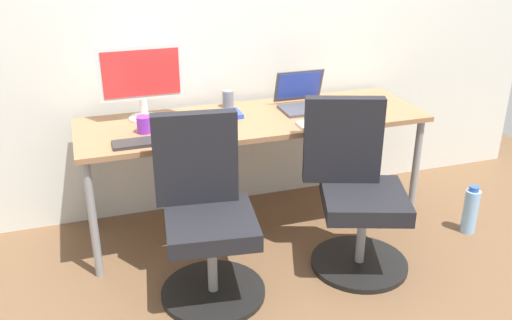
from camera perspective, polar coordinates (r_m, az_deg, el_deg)
The scene contains 15 objects.
ground_plane at distance 3.62m, azimuth -0.25°, elevation -6.48°, with size 5.28×5.28×0.00m, color brown.
back_wall at distance 3.55m, azimuth -2.34°, elevation 15.28°, with size 4.40×0.04×2.60m, color silver.
desk at distance 3.33m, azimuth -0.27°, elevation 3.37°, with size 2.04×0.64×0.72m.
office_chair_left at distance 2.84m, azimuth -5.06°, elevation -5.85°, with size 0.54×0.54×0.94m.
office_chair_right at distance 3.10m, azimuth 10.07°, elevation -3.44°, with size 0.56×0.56×0.94m.
water_bottle_on_floor at distance 3.71m, azimuth 20.90°, elevation -4.79°, with size 0.09×0.09×0.31m.
desktop_monitor at distance 3.28m, azimuth -11.55°, elevation 8.21°, with size 0.48×0.18×0.43m.
open_laptop at distance 3.49m, azimuth 4.84°, elevation 6.16°, with size 0.31×0.29×0.22m.
keyboard_by_monitor at distance 2.99m, azimuth -11.13°, elevation 1.80°, with size 0.34×0.12×0.02m, color #2D2D2D.
keyboard_by_laptop at distance 3.23m, azimuth 7.19°, elevation 3.75°, with size 0.34×0.12×0.02m, color silver.
mouse_by_monitor at distance 3.07m, azimuth -3.50°, elevation 2.99°, with size 0.06×0.10×0.03m, color #515156.
mouse_by_laptop at distance 3.60m, azimuth 9.92°, elevation 5.83°, with size 0.06×0.10×0.03m, color #515156.
coffee_mug at distance 3.13m, azimuth -11.27°, elevation 3.53°, with size 0.08×0.08×0.09m, color purple.
pen_cup at distance 3.49m, azimuth -2.85°, elevation 6.21°, with size 0.07×0.07×0.10m, color slate.
notebook at distance 3.33m, azimuth -3.33°, elevation 4.62°, with size 0.21×0.15×0.03m, color blue.
Camera 1 is at (-0.96, -2.98, 1.82)m, focal length 39.49 mm.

